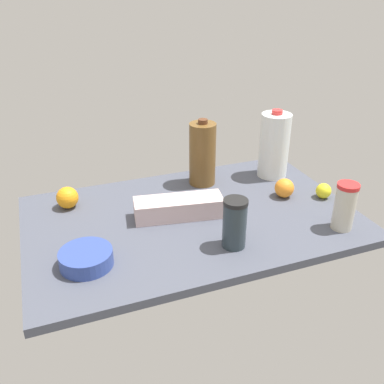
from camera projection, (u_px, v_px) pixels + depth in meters
The scene contains 10 objects.
countertop at pixel (192, 219), 158.97cm from camera, with size 120.00×76.00×3.00cm, color #474B58.
chocolate_milk_jug at pixel (202, 154), 176.83cm from camera, with size 11.03×11.03×28.16cm.
shaker_bottle at pixel (235, 223), 137.43cm from camera, with size 8.02×8.02×17.10cm.
egg_carton at pixel (179, 207), 156.46cm from camera, with size 32.29×10.23×7.33cm, color beige.
tumbler_cup at pixel (345, 206), 147.11cm from camera, with size 7.53×7.53×17.23cm.
mixing_bowl at pixel (86, 258), 130.87cm from camera, with size 16.50×16.50×5.04cm, color #314797.
milk_jug at pixel (274, 145), 183.35cm from camera, with size 12.72×12.72×29.66cm.
lemon_beside_bowl at pixel (323, 191), 169.63cm from camera, with size 6.05×6.05×6.05cm, color yellow.
orange_by_jug at pixel (67, 198), 162.21cm from camera, with size 8.31×8.31×8.31cm, color orange.
orange_far_back at pixel (284, 188), 170.04cm from camera, with size 7.68×7.68×7.68cm, color orange.
Camera 1 is at (-47.96, -127.53, 84.03)cm, focal length 40.00 mm.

